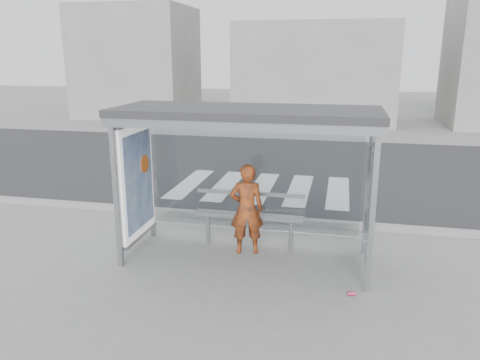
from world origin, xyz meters
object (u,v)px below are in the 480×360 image
Objects in this scene: soda_can at (351,294)px; bus_shelter at (225,145)px; bench at (249,216)px; person at (247,209)px.

bus_shelter is at bearing 155.69° from soda_can.
bench is 2.42m from soda_can.
bus_shelter is 3.06m from soda_can.
bench is (-0.01, 0.26, -0.21)m from person.
bus_shelter is 1.23m from person.
person is (0.32, 0.23, -1.17)m from bus_shelter.
person reaches higher than soda_can.
soda_can is at bearing -38.59° from bench.
soda_can is (1.83, -1.20, -0.78)m from person.
person is 2.32m from soda_can.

